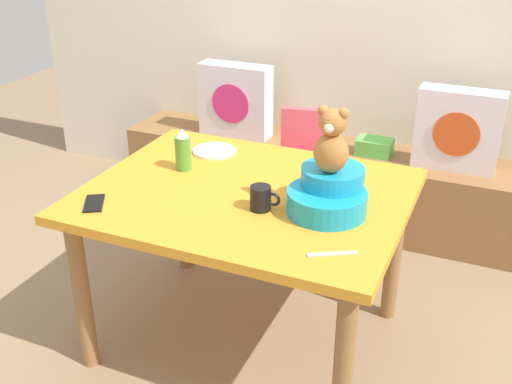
# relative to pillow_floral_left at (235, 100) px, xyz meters

# --- Properties ---
(ground_plane) EXTENTS (8.00, 8.00, 0.00)m
(ground_plane) POSITION_rel_pillow_floral_left_xyz_m (0.63, -1.24, -0.68)
(ground_plane) COLOR #8C7256
(window_bench) EXTENTS (2.60, 0.44, 0.46)m
(window_bench) POSITION_rel_pillow_floral_left_xyz_m (0.63, 0.02, -0.45)
(window_bench) COLOR olive
(window_bench) RESTS_ON ground_plane
(pillow_floral_left) EXTENTS (0.44, 0.15, 0.44)m
(pillow_floral_left) POSITION_rel_pillow_floral_left_xyz_m (0.00, 0.00, 0.00)
(pillow_floral_left) COLOR silver
(pillow_floral_left) RESTS_ON window_bench
(pillow_floral_right) EXTENTS (0.44, 0.15, 0.44)m
(pillow_floral_right) POSITION_rel_pillow_floral_left_xyz_m (1.31, 0.00, 0.00)
(pillow_floral_right) COLOR silver
(pillow_floral_right) RESTS_ON window_bench
(book_stack) EXTENTS (0.20, 0.14, 0.09)m
(book_stack) POSITION_rel_pillow_floral_left_xyz_m (0.87, 0.02, -0.17)
(book_stack) COLOR #59C54E
(book_stack) RESTS_ON window_bench
(dining_table) EXTENTS (1.28, 1.01, 0.74)m
(dining_table) POSITION_rel_pillow_floral_left_xyz_m (0.63, -1.24, -0.04)
(dining_table) COLOR orange
(dining_table) RESTS_ON ground_plane
(highchair) EXTENTS (0.38, 0.49, 0.79)m
(highchair) POSITION_rel_pillow_floral_left_xyz_m (0.60, -0.42, -0.16)
(highchair) COLOR #D84C59
(highchair) RESTS_ON ground_plane
(infant_seat_teal) EXTENTS (0.30, 0.33, 0.16)m
(infant_seat_teal) POSITION_rel_pillow_floral_left_xyz_m (0.98, -1.27, 0.13)
(infant_seat_teal) COLOR #1893BF
(infant_seat_teal) RESTS_ON dining_table
(teddy_bear) EXTENTS (0.13, 0.12, 0.25)m
(teddy_bear) POSITION_rel_pillow_floral_left_xyz_m (0.98, -1.27, 0.34)
(teddy_bear) COLOR #AB6D35
(teddy_bear) RESTS_ON infant_seat_teal
(ketchup_bottle) EXTENTS (0.07, 0.07, 0.18)m
(ketchup_bottle) POSITION_rel_pillow_floral_left_xyz_m (0.29, -1.15, 0.15)
(ketchup_bottle) COLOR #4C8C33
(ketchup_bottle) RESTS_ON dining_table
(coffee_mug) EXTENTS (0.12, 0.08, 0.09)m
(coffee_mug) POSITION_rel_pillow_floral_left_xyz_m (0.74, -1.36, 0.11)
(coffee_mug) COLOR black
(coffee_mug) RESTS_ON dining_table
(dinner_plate_near) EXTENTS (0.20, 0.20, 0.01)m
(dinner_plate_near) POSITION_rel_pillow_floral_left_xyz_m (0.87, -0.95, 0.07)
(dinner_plate_near) COLOR white
(dinner_plate_near) RESTS_ON dining_table
(dinner_plate_far) EXTENTS (0.20, 0.20, 0.01)m
(dinner_plate_far) POSITION_rel_pillow_floral_left_xyz_m (0.32, -0.92, 0.07)
(dinner_plate_far) COLOR white
(dinner_plate_far) RESTS_ON dining_table
(cell_phone) EXTENTS (0.13, 0.16, 0.01)m
(cell_phone) POSITION_rel_pillow_floral_left_xyz_m (0.13, -1.58, 0.06)
(cell_phone) COLOR black
(cell_phone) RESTS_ON dining_table
(table_fork) EXTENTS (0.16, 0.10, 0.01)m
(table_fork) POSITION_rel_pillow_floral_left_xyz_m (1.09, -1.57, 0.06)
(table_fork) COLOR silver
(table_fork) RESTS_ON dining_table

